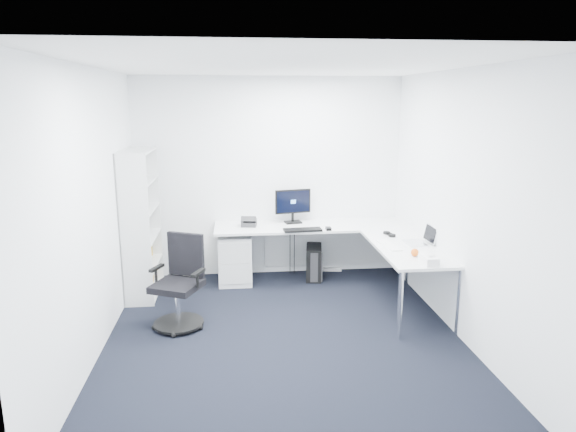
{
  "coord_description": "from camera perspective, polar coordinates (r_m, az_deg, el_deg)",
  "views": [
    {
      "loc": [
        -0.47,
        -4.82,
        2.4
      ],
      "look_at": [
        0.15,
        1.05,
        1.05
      ],
      "focal_mm": 32.0,
      "sensor_mm": 36.0,
      "label": 1
    }
  ],
  "objects": [
    {
      "name": "l_desk",
      "position": [
        6.62,
        3.14,
        -4.92
      ],
      "size": [
        2.59,
        1.45,
        0.76
      ],
      "primitive_type": null,
      "color": "silver",
      "rests_on": "ground"
    },
    {
      "name": "headphones",
      "position": [
        6.45,
        11.2,
        -1.89
      ],
      "size": [
        0.17,
        0.23,
        0.05
      ],
      "primitive_type": null,
      "rotation": [
        0.0,
        0.0,
        0.21
      ],
      "color": "black",
      "rests_on": "l_desk"
    },
    {
      "name": "power_strip",
      "position": [
        7.4,
        4.49,
        -5.93
      ],
      "size": [
        0.38,
        0.11,
        0.04
      ],
      "primitive_type": "cube",
      "rotation": [
        0.0,
        0.0,
        -0.11
      ],
      "color": "white",
      "rests_on": "ground"
    },
    {
      "name": "mouse",
      "position": [
        6.61,
        4.51,
        -1.41
      ],
      "size": [
        0.07,
        0.11,
        0.03
      ],
      "primitive_type": "cube",
      "rotation": [
        0.0,
        0.0,
        -0.02
      ],
      "color": "black",
      "rests_on": "l_desk"
    },
    {
      "name": "task_chair",
      "position": [
        5.59,
        -12.25,
        -7.32
      ],
      "size": [
        0.73,
        0.73,
        0.99
      ],
      "primitive_type": null,
      "rotation": [
        0.0,
        0.0,
        -0.42
      ],
      "color": "black",
      "rests_on": "ground"
    },
    {
      "name": "bookshelf",
      "position": [
        6.55,
        -16.01,
        -0.82
      ],
      "size": [
        0.35,
        0.91,
        1.81
      ],
      "primitive_type": null,
      "color": "silver",
      "rests_on": "ground"
    },
    {
      "name": "wall_back",
      "position": [
        7.02,
        -2.12,
        4.26
      ],
      "size": [
        3.6,
        0.02,
        2.7
      ],
      "primitive_type": "cube",
      "color": "white",
      "rests_on": "ground"
    },
    {
      "name": "monitor",
      "position": [
        6.91,
        0.57,
        1.14
      ],
      "size": [
        0.51,
        0.25,
        0.47
      ],
      "primitive_type": null,
      "rotation": [
        0.0,
        0.0,
        0.2
      ],
      "color": "black",
      "rests_on": "l_desk"
    },
    {
      "name": "laptop",
      "position": [
        6.12,
        13.97,
        -2.03
      ],
      "size": [
        0.32,
        0.32,
        0.22
      ],
      "primitive_type": null,
      "rotation": [
        0.0,
        0.0,
        0.05
      ],
      "color": "silver",
      "rests_on": "l_desk"
    },
    {
      "name": "desk_phone",
      "position": [
        6.8,
        -4.36,
        -0.55
      ],
      "size": [
        0.22,
        0.22,
        0.14
      ],
      "primitive_type": null,
      "rotation": [
        0.0,
        0.0,
        -0.15
      ],
      "color": "#28282A",
      "rests_on": "l_desk"
    },
    {
      "name": "wall_left",
      "position": [
        5.11,
        -20.96,
        0.17
      ],
      "size": [
        0.02,
        4.2,
        2.7
      ],
      "primitive_type": "cube",
      "color": "white",
      "rests_on": "ground"
    },
    {
      "name": "beige_pc_tower",
      "position": [
        7.08,
        -10.57,
        -5.41
      ],
      "size": [
        0.22,
        0.44,
        0.41
      ],
      "primitive_type": "cube",
      "rotation": [
        0.0,
        0.0,
        -0.06
      ],
      "color": "beige",
      "rests_on": "ground"
    },
    {
      "name": "ceiling",
      "position": [
        4.86,
        -0.48,
        16.42
      ],
      "size": [
        4.2,
        4.2,
        0.0
      ],
      "primitive_type": "plane",
      "color": "white"
    },
    {
      "name": "tissue_box",
      "position": [
        5.43,
        15.37,
        -4.72
      ],
      "size": [
        0.13,
        0.25,
        0.09
      ],
      "primitive_type": "cube",
      "rotation": [
        0.0,
        0.0,
        0.02
      ],
      "color": "white",
      "rests_on": "l_desk"
    },
    {
      "name": "orange_fruit",
      "position": [
        5.65,
        13.91,
        -3.96
      ],
      "size": [
        0.08,
        0.08,
        0.08
      ],
      "primitive_type": "sphere",
      "color": "#E15C14",
      "rests_on": "l_desk"
    },
    {
      "name": "black_keyboard",
      "position": [
        6.55,
        1.63,
        -1.54
      ],
      "size": [
        0.49,
        0.2,
        0.02
      ],
      "primitive_type": "cube",
      "rotation": [
        0.0,
        0.0,
        0.06
      ],
      "color": "black",
      "rests_on": "l_desk"
    },
    {
      "name": "white_keyboard",
      "position": [
        5.99,
        11.15,
        -3.21
      ],
      "size": [
        0.19,
        0.47,
        0.02
      ],
      "primitive_type": "cube",
      "rotation": [
        0.0,
        0.0,
        0.13
      ],
      "color": "white",
      "rests_on": "l_desk"
    },
    {
      "name": "drawer_pedestal",
      "position": [
        6.89,
        -5.9,
        -4.67
      ],
      "size": [
        0.43,
        0.54,
        0.66
      ],
      "primitive_type": "cube",
      "color": "silver",
      "rests_on": "ground"
    },
    {
      "name": "wall_front",
      "position": [
        2.96,
        3.55,
        -7.92
      ],
      "size": [
        3.6,
        0.02,
        2.7
      ],
      "primitive_type": "cube",
      "color": "white",
      "rests_on": "ground"
    },
    {
      "name": "wall_right",
      "position": [
        5.43,
        18.8,
        1.04
      ],
      "size": [
        0.02,
        4.2,
        2.7
      ],
      "primitive_type": "cube",
      "color": "white",
      "rests_on": "ground"
    },
    {
      "name": "ground",
      "position": [
        5.41,
        -0.42,
        -13.47
      ],
      "size": [
        4.2,
        4.2,
        0.0
      ],
      "primitive_type": "plane",
      "color": "black"
    },
    {
      "name": "black_pc_tower",
      "position": [
        7.04,
        2.89,
        -5.15
      ],
      "size": [
        0.27,
        0.48,
        0.45
      ],
      "primitive_type": "cube",
      "rotation": [
        0.0,
        0.0,
        -0.16
      ],
      "color": "black",
      "rests_on": "ground"
    }
  ]
}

